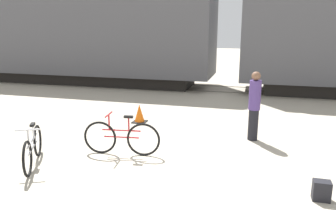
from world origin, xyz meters
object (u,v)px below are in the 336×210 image
at_px(bicycle_maroon, 121,138).
at_px(bicycle_silver, 33,148).
at_px(freight_train, 228,23).
at_px(person_in_purple, 254,105).
at_px(traffic_cone, 139,114).
at_px(backpack, 321,191).

distance_m(bicycle_maroon, bicycle_silver, 1.84).
distance_m(freight_train, bicycle_maroon, 9.18).
relative_size(person_in_purple, traffic_cone, 3.18).
xyz_separation_m(bicycle_maroon, bicycle_silver, (-1.54, -1.02, -0.03)).
bearing_deg(bicycle_silver, traffic_cone, 73.98).
bearing_deg(person_in_purple, bicycle_silver, -57.33).
distance_m(bicycle_silver, person_in_purple, 5.22).
distance_m(person_in_purple, traffic_cone, 3.47).
bearing_deg(backpack, bicycle_silver, -179.59).
bearing_deg(bicycle_maroon, freight_train, 80.49).
height_order(bicycle_maroon, traffic_cone, bicycle_maroon).
xyz_separation_m(bicycle_silver, backpack, (5.52, 0.04, -0.20)).
height_order(freight_train, backpack, freight_train).
distance_m(freight_train, bicycle_silver, 10.49).
bearing_deg(backpack, traffic_cone, 141.95).
xyz_separation_m(person_in_purple, backpack, (1.17, -2.79, -0.73)).
bearing_deg(bicycle_maroon, bicycle_silver, -146.47).
height_order(person_in_purple, traffic_cone, person_in_purple).
distance_m(bicycle_maroon, backpack, 4.11).
relative_size(bicycle_maroon, person_in_purple, 1.00).
xyz_separation_m(bicycle_maroon, backpack, (3.98, -0.98, -0.23)).
bearing_deg(freight_train, backpack, -75.38).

